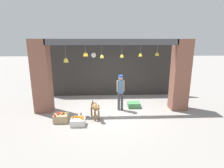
% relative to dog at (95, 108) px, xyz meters
% --- Properties ---
extents(ground_plane, '(60.00, 60.00, 0.00)m').
position_rel_dog_xyz_m(ground_plane, '(0.70, 0.59, -0.47)').
color(ground_plane, gray).
extents(shop_back_wall, '(7.24, 0.12, 3.08)m').
position_rel_dog_xyz_m(shop_back_wall, '(0.70, 3.14, 1.07)').
color(shop_back_wall, '#2D2B28').
rests_on(shop_back_wall, ground_plane).
extents(shop_pillar_left, '(0.70, 0.60, 3.08)m').
position_rel_dog_xyz_m(shop_pillar_left, '(-2.27, 0.89, 1.07)').
color(shop_pillar_left, brown).
rests_on(shop_pillar_left, ground_plane).
extents(shop_pillar_right, '(0.70, 0.60, 3.08)m').
position_rel_dog_xyz_m(shop_pillar_right, '(3.67, 0.89, 1.07)').
color(shop_pillar_right, brown).
rests_on(shop_pillar_right, ground_plane).
extents(storefront_awning, '(5.34, 0.25, 0.95)m').
position_rel_dog_xyz_m(storefront_awning, '(0.67, 0.71, 2.46)').
color(storefront_awning, '#4C4C51').
extents(dog, '(0.46, 0.91, 0.68)m').
position_rel_dog_xyz_m(dog, '(0.00, 0.00, 0.00)').
color(dog, olive).
rests_on(dog, ground_plane).
extents(shopkeeper, '(0.34, 0.26, 1.58)m').
position_rel_dog_xyz_m(shopkeeper, '(1.07, 0.86, 0.45)').
color(shopkeeper, '#424247').
rests_on(shopkeeper, ground_plane).
extents(fruit_crate_oranges, '(0.52, 0.39, 0.32)m').
position_rel_dog_xyz_m(fruit_crate_oranges, '(-0.60, -0.55, -0.33)').
color(fruit_crate_oranges, silver).
rests_on(fruit_crate_oranges, ground_plane).
extents(fruit_crate_apples, '(0.51, 0.42, 0.38)m').
position_rel_dog_xyz_m(fruit_crate_apples, '(-1.29, -0.23, -0.30)').
color(fruit_crate_apples, tan).
rests_on(fruit_crate_apples, ground_plane).
extents(produce_box_green, '(0.56, 0.44, 0.23)m').
position_rel_dog_xyz_m(produce_box_green, '(1.73, 1.15, -0.35)').
color(produce_box_green, '#42844C').
rests_on(produce_box_green, ground_plane).
extents(water_bottle, '(0.07, 0.07, 0.26)m').
position_rel_dog_xyz_m(water_bottle, '(-0.56, -0.03, -0.34)').
color(water_bottle, silver).
rests_on(water_bottle, ground_plane).
extents(wall_clock, '(0.27, 0.03, 0.27)m').
position_rel_dog_xyz_m(wall_clock, '(-0.19, 3.06, 1.80)').
color(wall_clock, black).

